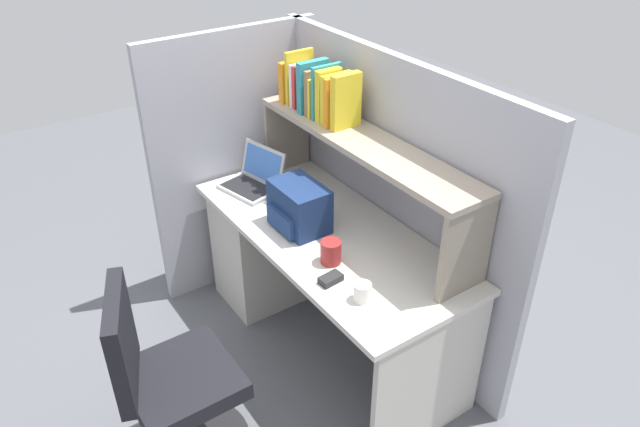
{
  "coord_description": "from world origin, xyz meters",
  "views": [
    {
      "loc": [
        2.02,
        -1.44,
        2.38
      ],
      "look_at": [
        0.0,
        -0.05,
        0.85
      ],
      "focal_mm": 33.73,
      "sensor_mm": 36.0,
      "label": 1
    }
  ],
  "objects_px": {
    "laptop": "(254,179)",
    "backpack": "(298,207)",
    "snack_canister": "(331,252)",
    "computer_mouse": "(331,279)",
    "office_chair": "(170,392)",
    "paper_cup": "(362,292)"
  },
  "relations": [
    {
      "from": "laptop",
      "to": "snack_canister",
      "type": "bearing_deg",
      "value": -3.79
    },
    {
      "from": "computer_mouse",
      "to": "office_chair",
      "type": "height_order",
      "value": "office_chair"
    },
    {
      "from": "laptop",
      "to": "backpack",
      "type": "distance_m",
      "value": 0.48
    },
    {
      "from": "paper_cup",
      "to": "office_chair",
      "type": "bearing_deg",
      "value": -110.5
    },
    {
      "from": "laptop",
      "to": "backpack",
      "type": "xyz_separation_m",
      "value": [
        0.48,
        -0.01,
        0.06
      ]
    },
    {
      "from": "laptop",
      "to": "backpack",
      "type": "bearing_deg",
      "value": -1.56
    },
    {
      "from": "paper_cup",
      "to": "office_chair",
      "type": "xyz_separation_m",
      "value": [
        -0.29,
        -0.78,
        -0.38
      ]
    },
    {
      "from": "laptop",
      "to": "snack_canister",
      "type": "xyz_separation_m",
      "value": [
        0.81,
        -0.05,
        0.01
      ]
    },
    {
      "from": "snack_canister",
      "to": "laptop",
      "type": "bearing_deg",
      "value": 176.21
    },
    {
      "from": "backpack",
      "to": "snack_canister",
      "type": "height_order",
      "value": "backpack"
    },
    {
      "from": "computer_mouse",
      "to": "backpack",
      "type": "bearing_deg",
      "value": 159.14
    },
    {
      "from": "computer_mouse",
      "to": "paper_cup",
      "type": "relative_size",
      "value": 1.26
    },
    {
      "from": "paper_cup",
      "to": "office_chair",
      "type": "relative_size",
      "value": 0.09
    },
    {
      "from": "computer_mouse",
      "to": "snack_canister",
      "type": "bearing_deg",
      "value": 139.21
    },
    {
      "from": "computer_mouse",
      "to": "office_chair",
      "type": "distance_m",
      "value": 0.83
    },
    {
      "from": "computer_mouse",
      "to": "office_chair",
      "type": "bearing_deg",
      "value": -104.52
    },
    {
      "from": "laptop",
      "to": "backpack",
      "type": "relative_size",
      "value": 1.21
    },
    {
      "from": "backpack",
      "to": "paper_cup",
      "type": "xyz_separation_m",
      "value": [
        0.63,
        -0.09,
        -0.07
      ]
    },
    {
      "from": "snack_canister",
      "to": "office_chair",
      "type": "distance_m",
      "value": 0.92
    },
    {
      "from": "computer_mouse",
      "to": "paper_cup",
      "type": "bearing_deg",
      "value": 7.42
    },
    {
      "from": "office_chair",
      "to": "laptop",
      "type": "bearing_deg",
      "value": -26.12
    },
    {
      "from": "snack_canister",
      "to": "paper_cup",
      "type": "bearing_deg",
      "value": -8.79
    }
  ]
}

